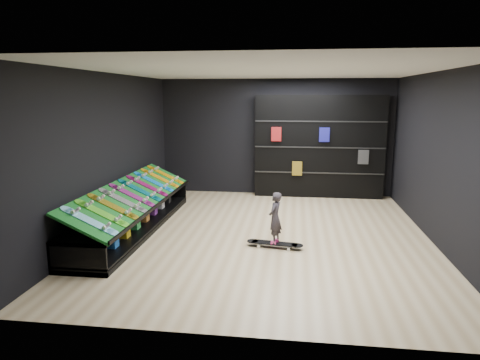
# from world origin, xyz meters

# --- Properties ---
(floor) EXTENTS (6.00, 7.00, 0.01)m
(floor) POSITION_xyz_m (0.00, 0.00, 0.00)
(floor) COLOR beige
(floor) RESTS_ON ground
(ceiling) EXTENTS (6.00, 7.00, 0.01)m
(ceiling) POSITION_xyz_m (0.00, 0.00, 3.00)
(ceiling) COLOR white
(ceiling) RESTS_ON ground
(wall_back) EXTENTS (6.00, 0.02, 3.00)m
(wall_back) POSITION_xyz_m (0.00, 3.50, 1.50)
(wall_back) COLOR black
(wall_back) RESTS_ON ground
(wall_front) EXTENTS (6.00, 0.02, 3.00)m
(wall_front) POSITION_xyz_m (0.00, -3.50, 1.50)
(wall_front) COLOR black
(wall_front) RESTS_ON ground
(wall_left) EXTENTS (0.02, 7.00, 3.00)m
(wall_left) POSITION_xyz_m (-3.00, 0.00, 1.50)
(wall_left) COLOR black
(wall_left) RESTS_ON ground
(wall_right) EXTENTS (0.02, 7.00, 3.00)m
(wall_right) POSITION_xyz_m (3.00, 0.00, 1.50)
(wall_right) COLOR black
(wall_right) RESTS_ON ground
(display_rack) EXTENTS (0.90, 4.50, 0.50)m
(display_rack) POSITION_xyz_m (-2.55, 0.00, 0.25)
(display_rack) COLOR black
(display_rack) RESTS_ON ground
(turf_ramp) EXTENTS (0.92, 4.50, 0.46)m
(turf_ramp) POSITION_xyz_m (-2.50, 0.00, 0.71)
(turf_ramp) COLOR #0D5718
(turf_ramp) RESTS_ON display_rack
(back_shelving) EXTENTS (3.24, 0.38, 2.59)m
(back_shelving) POSITION_xyz_m (1.13, 3.32, 1.30)
(back_shelving) COLOR black
(back_shelving) RESTS_ON ground
(floor_skateboard) EXTENTS (1.00, 0.36, 0.09)m
(floor_skateboard) POSITION_xyz_m (0.22, -0.67, 0.05)
(floor_skateboard) COLOR black
(floor_skateboard) RESTS_ON ground
(child) EXTENTS (0.20, 0.24, 0.53)m
(child) POSITION_xyz_m (0.22, -0.67, 0.36)
(child) COLOR black
(child) RESTS_ON floor_skateboard
(display_board_0) EXTENTS (0.93, 0.22, 0.50)m
(display_board_0) POSITION_xyz_m (-2.49, -1.90, 0.74)
(display_board_0) COLOR #0CB2E5
(display_board_0) RESTS_ON turf_ramp
(display_board_1) EXTENTS (0.93, 0.22, 0.50)m
(display_board_1) POSITION_xyz_m (-2.49, -1.48, 0.74)
(display_board_1) COLOR green
(display_board_1) RESTS_ON turf_ramp
(display_board_2) EXTENTS (0.93, 0.22, 0.50)m
(display_board_2) POSITION_xyz_m (-2.49, -1.06, 0.74)
(display_board_2) COLOR yellow
(display_board_2) RESTS_ON turf_ramp
(display_board_3) EXTENTS (0.93, 0.22, 0.50)m
(display_board_3) POSITION_xyz_m (-2.49, -0.63, 0.74)
(display_board_3) COLOR black
(display_board_3) RESTS_ON turf_ramp
(display_board_4) EXTENTS (0.93, 0.22, 0.50)m
(display_board_4) POSITION_xyz_m (-2.49, -0.21, 0.74)
(display_board_4) COLOR #2626BF
(display_board_4) RESTS_ON turf_ramp
(display_board_5) EXTENTS (0.93, 0.22, 0.50)m
(display_board_5) POSITION_xyz_m (-2.49, 0.21, 0.74)
(display_board_5) COLOR #0C8C99
(display_board_5) RESTS_ON turf_ramp
(display_board_6) EXTENTS (0.93, 0.22, 0.50)m
(display_board_6) POSITION_xyz_m (-2.49, 0.63, 0.74)
(display_board_6) COLOR #E5198C
(display_board_6) RESTS_ON turf_ramp
(display_board_7) EXTENTS (0.93, 0.22, 0.50)m
(display_board_7) POSITION_xyz_m (-2.49, 1.06, 0.74)
(display_board_7) COLOR blue
(display_board_7) RESTS_ON turf_ramp
(display_board_8) EXTENTS (0.93, 0.22, 0.50)m
(display_board_8) POSITION_xyz_m (-2.49, 1.48, 0.74)
(display_board_8) COLOR orange
(display_board_8) RESTS_ON turf_ramp
(display_board_9) EXTENTS (0.93, 0.22, 0.50)m
(display_board_9) POSITION_xyz_m (-2.49, 1.90, 0.74)
(display_board_9) COLOR yellow
(display_board_9) RESTS_ON turf_ramp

